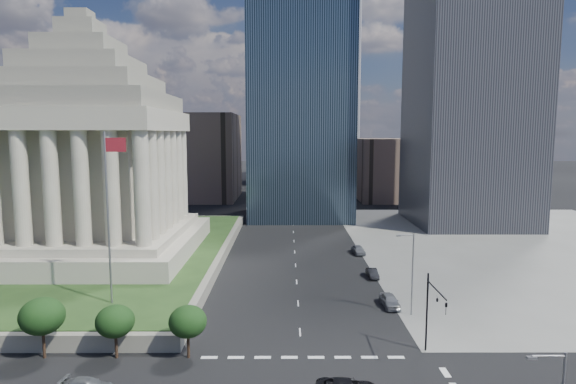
{
  "coord_description": "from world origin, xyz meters",
  "views": [
    {
      "loc": [
        -1.44,
        -30.47,
        21.65
      ],
      "look_at": [
        -1.32,
        18.28,
        15.72
      ],
      "focal_mm": 30.0,
      "sensor_mm": 36.0,
      "label": 1
    }
  ],
  "objects_px": {
    "parked_sedan_far": "(358,250)",
    "traffic_signal_ne": "(433,307)",
    "street_lamp_north": "(411,269)",
    "parked_sedan_mid": "(372,273)",
    "flagpole": "(109,209)",
    "war_memorial": "(86,135)",
    "parked_sedan_near": "(390,301)"
  },
  "relations": [
    {
      "from": "traffic_signal_ne",
      "to": "war_memorial",
      "type": "bearing_deg",
      "value": 143.58
    },
    {
      "from": "war_memorial",
      "to": "parked_sedan_far",
      "type": "bearing_deg",
      "value": 8.1
    },
    {
      "from": "flagpole",
      "to": "parked_sedan_near",
      "type": "relative_size",
      "value": 4.3
    },
    {
      "from": "war_memorial",
      "to": "traffic_signal_ne",
      "type": "bearing_deg",
      "value": -36.42
    },
    {
      "from": "parked_sedan_far",
      "to": "traffic_signal_ne",
      "type": "bearing_deg",
      "value": -95.1
    },
    {
      "from": "parked_sedan_near",
      "to": "parked_sedan_far",
      "type": "relative_size",
      "value": 1.0
    },
    {
      "from": "street_lamp_north",
      "to": "parked_sedan_mid",
      "type": "xyz_separation_m",
      "value": [
        -1.83,
        15.1,
        -5.0
      ]
    },
    {
      "from": "war_memorial",
      "to": "flagpole",
      "type": "distance_m",
      "value": 28.16
    },
    {
      "from": "parked_sedan_mid",
      "to": "flagpole",
      "type": "bearing_deg",
      "value": -155.99
    },
    {
      "from": "street_lamp_north",
      "to": "parked_sedan_near",
      "type": "xyz_separation_m",
      "value": [
        -1.83,
        2.77,
        -4.87
      ]
    },
    {
      "from": "war_memorial",
      "to": "parked_sedan_far",
      "type": "height_order",
      "value": "war_memorial"
    },
    {
      "from": "war_memorial",
      "to": "traffic_signal_ne",
      "type": "distance_m",
      "value": 60.0
    },
    {
      "from": "parked_sedan_mid",
      "to": "parked_sedan_near",
      "type": "bearing_deg",
      "value": -91.78
    },
    {
      "from": "street_lamp_north",
      "to": "parked_sedan_mid",
      "type": "relative_size",
      "value": 2.5
    },
    {
      "from": "street_lamp_north",
      "to": "parked_sedan_mid",
      "type": "bearing_deg",
      "value": 96.9
    },
    {
      "from": "traffic_signal_ne",
      "to": "street_lamp_north",
      "type": "bearing_deg",
      "value": 85.81
    },
    {
      "from": "traffic_signal_ne",
      "to": "parked_sedan_far",
      "type": "bearing_deg",
      "value": 91.4
    },
    {
      "from": "street_lamp_north",
      "to": "parked_sedan_near",
      "type": "relative_size",
      "value": 2.15
    },
    {
      "from": "flagpole",
      "to": "parked_sedan_far",
      "type": "xyz_separation_m",
      "value": [
        33.33,
        30.48,
        -12.32
      ]
    },
    {
      "from": "street_lamp_north",
      "to": "parked_sedan_near",
      "type": "distance_m",
      "value": 5.89
    },
    {
      "from": "flagpole",
      "to": "street_lamp_north",
      "type": "height_order",
      "value": "flagpole"
    },
    {
      "from": "flagpole",
      "to": "parked_sedan_far",
      "type": "relative_size",
      "value": 4.31
    },
    {
      "from": "flagpole",
      "to": "street_lamp_north",
      "type": "relative_size",
      "value": 2.0
    },
    {
      "from": "parked_sedan_mid",
      "to": "traffic_signal_ne",
      "type": "bearing_deg",
      "value": -89.61
    },
    {
      "from": "street_lamp_north",
      "to": "parked_sedan_mid",
      "type": "height_order",
      "value": "street_lamp_north"
    },
    {
      "from": "street_lamp_north",
      "to": "war_memorial",
      "type": "bearing_deg",
      "value": 154.08
    },
    {
      "from": "war_memorial",
      "to": "street_lamp_north",
      "type": "xyz_separation_m",
      "value": [
        47.33,
        -23.0,
        -15.74
      ]
    },
    {
      "from": "traffic_signal_ne",
      "to": "parked_sedan_near",
      "type": "height_order",
      "value": "traffic_signal_ne"
    },
    {
      "from": "parked_sedan_near",
      "to": "parked_sedan_far",
      "type": "distance_m",
      "value": 26.7
    },
    {
      "from": "parked_sedan_near",
      "to": "parked_sedan_mid",
      "type": "distance_m",
      "value": 12.33
    },
    {
      "from": "street_lamp_north",
      "to": "parked_sedan_mid",
      "type": "distance_m",
      "value": 16.01
    },
    {
      "from": "traffic_signal_ne",
      "to": "street_lamp_north",
      "type": "distance_m",
      "value": 11.34
    }
  ]
}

